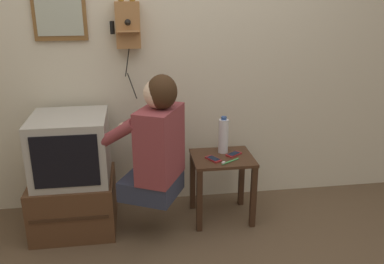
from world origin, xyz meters
name	(u,v)px	position (x,y,z in m)	size (l,w,h in m)	color
wall_back	(163,45)	(0.00, 1.11, 1.27)	(6.80, 0.05, 2.55)	beige
side_table	(222,172)	(0.39, 0.72, 0.38)	(0.45, 0.38, 0.50)	#422819
person	(156,143)	(-0.10, 0.55, 0.71)	(0.61, 0.56, 0.86)	#2D3347
tv_stand	(75,203)	(-0.70, 0.74, 0.20)	(0.58, 0.52, 0.40)	#51331E
television	(71,148)	(-0.69, 0.76, 0.62)	(0.51, 0.51, 0.46)	#ADA89E
wall_phone_antique	(128,24)	(-0.25, 1.03, 1.44)	(0.21, 0.19, 0.74)	#9E6B3D
framed_picture	(58,5)	(-0.72, 1.07, 1.57)	(0.37, 0.03, 0.49)	brown
cell_phone_held	(213,159)	(0.31, 0.68, 0.51)	(0.11, 0.14, 0.01)	maroon
cell_phone_spare	(234,154)	(0.48, 0.74, 0.51)	(0.14, 0.12, 0.01)	maroon
water_bottle	(223,136)	(0.41, 0.81, 0.64)	(0.07, 0.07, 0.28)	silver
toothbrush	(229,162)	(0.41, 0.61, 0.51)	(0.15, 0.10, 0.02)	#4CBF66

